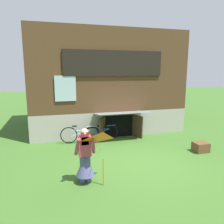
# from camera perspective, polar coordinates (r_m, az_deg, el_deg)

# --- Properties ---
(ground_plane) EXTENTS (60.00, 60.00, 0.00)m
(ground_plane) POSITION_cam_1_polar(r_m,az_deg,el_deg) (7.89, 6.78, -12.63)
(ground_plane) COLOR #386023
(log_house) EXTENTS (7.61, 6.22, 5.06)m
(log_house) POSITION_cam_1_polar(r_m,az_deg,el_deg) (12.57, -2.77, 7.97)
(log_house) COLOR #9E998E
(log_house) RESTS_ON ground_plane
(person) EXTENTS (0.61, 0.52, 1.58)m
(person) POSITION_cam_1_polar(r_m,az_deg,el_deg) (6.28, -7.01, -12.35)
(person) COLOR #474C75
(person) RESTS_ON ground_plane
(kite) EXTENTS (0.88, 0.95, 1.47)m
(kite) POSITION_cam_1_polar(r_m,az_deg,el_deg) (5.65, -2.36, -8.88)
(kite) COLOR orange
(kite) RESTS_ON ground_plane
(bicycle_blue) EXTENTS (1.58, 0.19, 0.72)m
(bicycle_blue) POSITION_cam_1_polar(r_m,az_deg,el_deg) (9.94, -2.74, -5.48)
(bicycle_blue) COLOR black
(bicycle_blue) RESTS_ON ground_plane
(bicycle_silver) EXTENTS (1.73, 0.28, 0.79)m
(bicycle_silver) POSITION_cam_1_polar(r_m,az_deg,el_deg) (9.68, -8.20, -5.82)
(bicycle_silver) COLOR black
(bicycle_silver) RESTS_ON ground_plane
(wooden_crate) EXTENTS (0.54, 0.46, 0.37)m
(wooden_crate) POSITION_cam_1_polar(r_m,az_deg,el_deg) (9.31, 22.09, -8.47)
(wooden_crate) COLOR brown
(wooden_crate) RESTS_ON ground_plane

